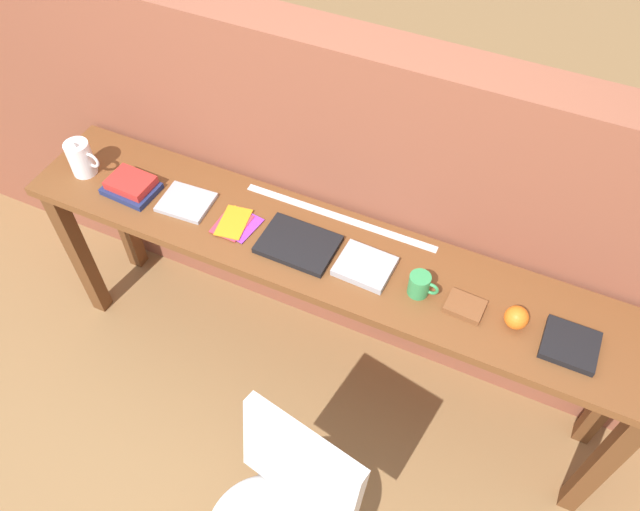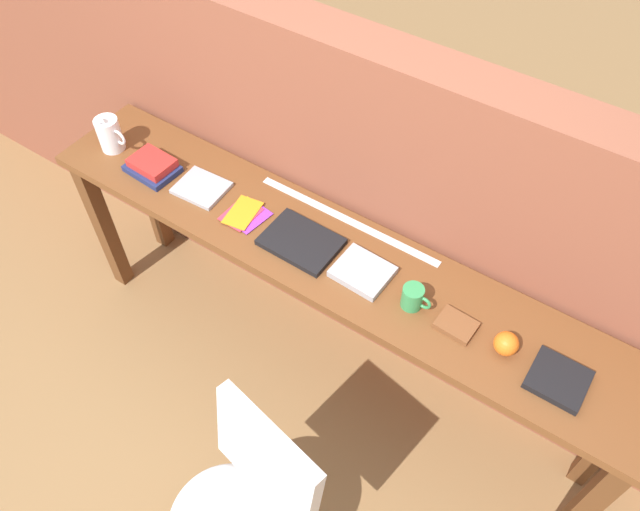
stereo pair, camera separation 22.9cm
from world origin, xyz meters
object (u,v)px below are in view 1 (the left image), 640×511
at_px(sports_ball_small, 516,318).
at_px(leather_journal_brown, 465,306).
at_px(book_stack_leftmost, 131,186).
at_px(magazine_cycling, 186,202).
at_px(mug, 420,285).
at_px(pitcher_white, 81,158).
at_px(book_repair_rightmost, 570,345).
at_px(book_open_centre, 298,244).
at_px(pamphlet_pile_colourful, 235,224).

bearing_deg(sports_ball_small, leather_journal_brown, -177.66).
bearing_deg(book_stack_leftmost, magazine_cycling, 7.00).
bearing_deg(magazine_cycling, mug, -4.75).
height_order(book_stack_leftmost, sports_ball_small, sports_ball_small).
height_order(pitcher_white, magazine_cycling, pitcher_white).
height_order(sports_ball_small, book_repair_rightmost, sports_ball_small).
bearing_deg(sports_ball_small, magazine_cycling, 179.34).
relative_size(mug, book_repair_rightmost, 0.61).
xyz_separation_m(magazine_cycling, book_repair_rightmost, (1.51, -0.03, 0.00)).
height_order(book_stack_leftmost, magazine_cycling, book_stack_leftmost).
relative_size(book_open_centre, mug, 2.59).
relative_size(leather_journal_brown, sports_ball_small, 1.58).
height_order(pitcher_white, book_stack_leftmost, pitcher_white).
bearing_deg(book_stack_leftmost, mug, 0.21).
distance_m(pamphlet_pile_colourful, mug, 0.75).
xyz_separation_m(mug, leather_journal_brown, (0.17, 0.00, -0.03)).
distance_m(pitcher_white, sports_ball_small, 1.80).
distance_m(book_open_centre, mug, 0.48).
relative_size(book_stack_leftmost, book_open_centre, 0.76).
bearing_deg(pitcher_white, book_repair_rightmost, -0.24).
xyz_separation_m(pamphlet_pile_colourful, sports_ball_small, (1.09, 0.00, 0.04)).
xyz_separation_m(leather_journal_brown, sports_ball_small, (0.17, 0.01, 0.03)).
bearing_deg(pamphlet_pile_colourful, pitcher_white, -179.76).
distance_m(pitcher_white, mug, 1.46).
height_order(pamphlet_pile_colourful, leather_journal_brown, leather_journal_brown).
bearing_deg(book_repair_rightmost, leather_journal_brown, 179.37).
bearing_deg(pamphlet_pile_colourful, book_repair_rightmost, -0.51).
bearing_deg(magazine_cycling, book_open_centre, -4.62).
bearing_deg(book_repair_rightmost, pamphlet_pile_colourful, 179.62).
distance_m(magazine_cycling, book_repair_rightmost, 1.51).
bearing_deg(book_repair_rightmost, pitcher_white, 179.89).
distance_m(book_stack_leftmost, book_open_centre, 0.74).
distance_m(magazine_cycling, leather_journal_brown, 1.15).
xyz_separation_m(book_stack_leftmost, magazine_cycling, (0.24, 0.03, -0.02)).
bearing_deg(magazine_cycling, leather_journal_brown, -4.41).
bearing_deg(leather_journal_brown, pamphlet_pile_colourful, -177.48).
xyz_separation_m(magazine_cycling, leather_journal_brown, (1.15, -0.02, 0.00)).
bearing_deg(mug, magazine_cycling, 178.55).
bearing_deg(pamphlet_pile_colourful, sports_ball_small, 0.02).
xyz_separation_m(book_stack_leftmost, book_repair_rightmost, (1.75, 0.00, -0.01)).
height_order(book_open_centre, sports_ball_small, sports_ball_small).
xyz_separation_m(book_stack_leftmost, pamphlet_pile_colourful, (0.47, 0.01, -0.02)).
xyz_separation_m(book_open_centre, book_repair_rightmost, (1.01, -0.02, 0.00)).
relative_size(pamphlet_pile_colourful, leather_journal_brown, 1.36).
relative_size(book_open_centre, book_repair_rightmost, 1.58).
bearing_deg(book_stack_leftmost, leather_journal_brown, 0.29).
bearing_deg(pamphlet_pile_colourful, leather_journal_brown, -0.42).
relative_size(pamphlet_pile_colourful, book_repair_rightmost, 0.98).
relative_size(mug, sports_ball_small, 1.34).
bearing_deg(mug, pitcher_white, 179.76).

